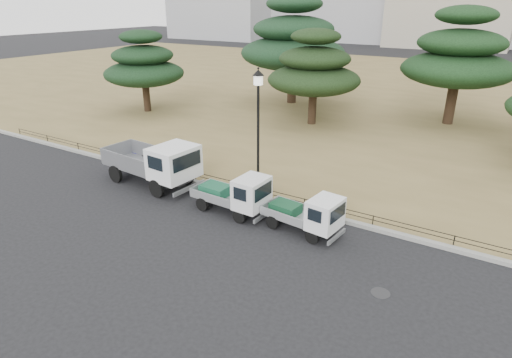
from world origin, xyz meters
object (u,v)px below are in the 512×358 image
Objects in this scene: truck_kei_rear at (307,213)px; street_lamp at (258,113)px; tarp_pile at (137,154)px; truck_large at (155,161)px; truck_kei_front at (236,194)px.

street_lamp reaches higher than truck_kei_rear.
truck_large is at bearing -29.19° from tarp_pile.
truck_kei_rear reaches higher than tarp_pile.
street_lamp is (-0.04, 1.89, 3.07)m from truck_kei_front.
truck_kei_front reaches higher than tarp_pile.
truck_kei_rear is 11.59m from tarp_pile.
truck_large is 1.63× the size of truck_kei_rear.
truck_kei_front is 3.29m from truck_kei_rear.
street_lamp is at bearing 20.96° from truck_large.
truck_kei_front is 8.40m from tarp_pile.
street_lamp is (-3.33, 1.83, 3.15)m from truck_kei_rear.
truck_large is at bearing -175.93° from truck_kei_rear.
tarp_pile is at bearing 167.70° from truck_kei_front.
truck_kei_rear is (3.29, 0.06, -0.07)m from truck_kei_front.
street_lamp is at bearing 93.86° from truck_kei_front.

